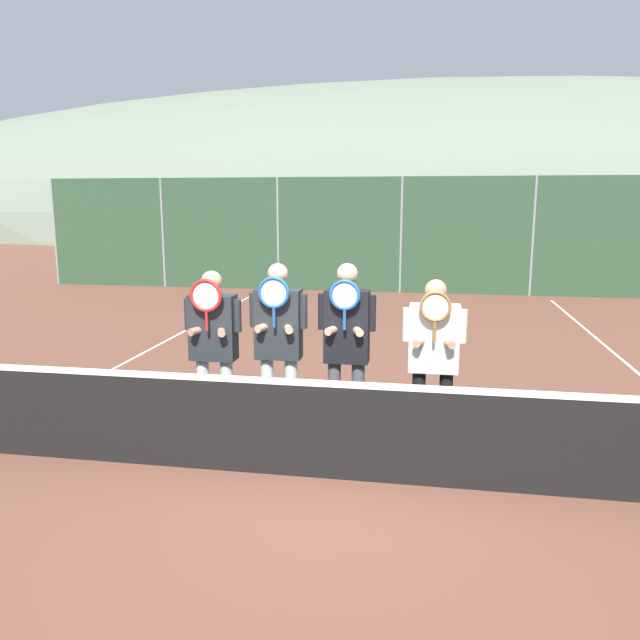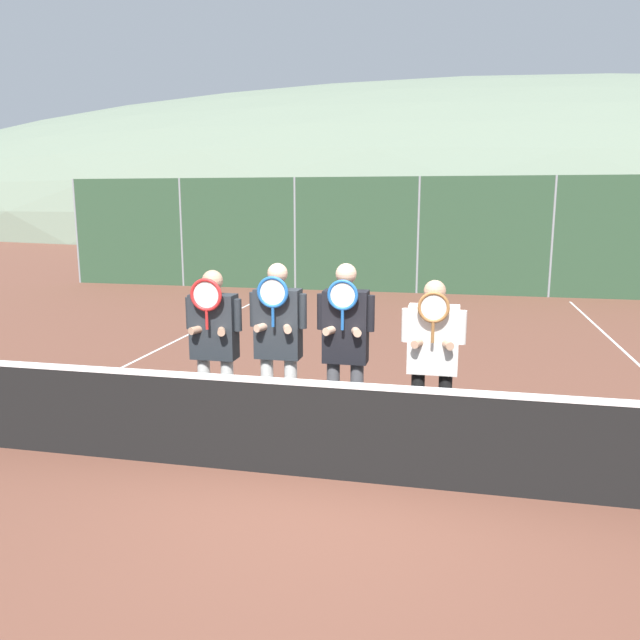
% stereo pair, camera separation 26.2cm
% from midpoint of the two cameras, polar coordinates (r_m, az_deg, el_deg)
% --- Properties ---
extents(ground_plane, '(120.00, 120.00, 0.00)m').
position_cam_midpoint_polar(ground_plane, '(5.78, 2.30, -14.34)').
color(ground_plane, brown).
extents(hill_distant, '(132.80, 73.78, 25.82)m').
position_cam_midpoint_polar(hill_distant, '(66.69, 11.75, 8.55)').
color(hill_distant, slate).
rests_on(hill_distant, ground_plane).
extents(clubhouse_building, '(16.21, 5.50, 3.27)m').
position_cam_midpoint_polar(clubhouse_building, '(26.20, 13.38, 8.84)').
color(clubhouse_building, tan).
rests_on(clubhouse_building, ground_plane).
extents(fence_back, '(20.34, 0.06, 3.08)m').
position_cam_midpoint_polar(fence_back, '(16.90, 9.40, 7.62)').
color(fence_back, gray).
rests_on(fence_back, ground_plane).
extents(tennis_net, '(10.23, 0.09, 1.01)m').
position_cam_midpoint_polar(tennis_net, '(5.59, 2.33, -9.96)').
color(tennis_net, gray).
rests_on(tennis_net, ground_plane).
extents(court_line_left_sideline, '(0.05, 16.00, 0.01)m').
position_cam_midpoint_polar(court_line_left_sideline, '(9.72, -17.06, -4.24)').
color(court_line_left_sideline, white).
rests_on(court_line_left_sideline, ground_plane).
extents(player_leftmost, '(0.60, 0.34, 1.77)m').
position_cam_midpoint_polar(player_leftmost, '(6.49, -8.53, -1.70)').
color(player_leftmost, white).
rests_on(player_leftmost, ground_plane).
extents(player_center_left, '(0.59, 0.34, 1.85)m').
position_cam_midpoint_polar(player_center_left, '(6.29, -2.66, -1.67)').
color(player_center_left, white).
rests_on(player_center_left, ground_plane).
extents(player_center_right, '(0.57, 0.34, 1.87)m').
position_cam_midpoint_polar(player_center_right, '(6.10, 3.56, -2.08)').
color(player_center_right, '#56565B').
rests_on(player_center_right, ground_plane).
extents(player_rightmost, '(0.61, 0.34, 1.73)m').
position_cam_midpoint_polar(player_rightmost, '(6.09, 11.48, -2.94)').
color(player_rightmost, black).
rests_on(player_rightmost, ground_plane).
extents(car_far_left, '(4.19, 2.07, 1.67)m').
position_cam_midpoint_polar(car_far_left, '(21.19, -5.15, 6.52)').
color(car_far_left, slate).
rests_on(car_far_left, ground_plane).
extents(car_left_of_center, '(4.30, 1.97, 1.87)m').
position_cam_midpoint_polar(car_left_of_center, '(20.34, 8.84, 6.49)').
color(car_left_of_center, silver).
rests_on(car_left_of_center, ground_plane).
extents(car_center, '(4.24, 2.00, 1.86)m').
position_cam_midpoint_polar(car_center, '(20.86, 23.13, 5.84)').
color(car_center, slate).
rests_on(car_center, ground_plane).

